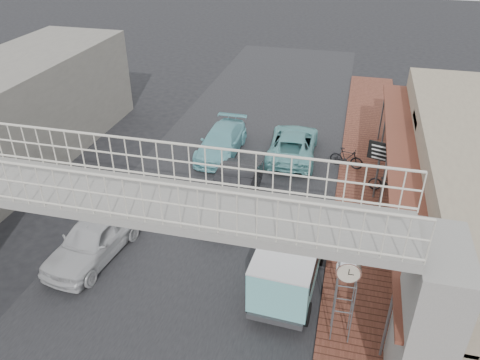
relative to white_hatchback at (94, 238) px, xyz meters
The scene contains 14 objects.
ground 3.71m from the white_hatchback, 12.40° to the left, with size 120.00×120.00×0.00m, color black.
road_strip 3.70m from the white_hatchback, 12.40° to the left, with size 10.00×60.00×0.01m, color black.
sidewalk 10.75m from the white_hatchback, 20.63° to the left, with size 3.00×40.00×0.10m, color brown.
footbridge 5.35m from the white_hatchback, 42.34° to the right, with size 16.40×2.40×6.34m.
building_far_left 10.23m from the white_hatchback, 137.76° to the left, with size 5.00×14.00×5.00m, color gray.
white_hatchback is the anchor object (origin of this frame).
dark_sedan 6.12m from the white_hatchback, 46.19° to the left, with size 1.68×4.81×1.59m, color black.
angkot_curb 11.51m from the white_hatchback, 58.36° to the left, with size 2.37×5.14×1.43m, color #67B0B2.
angkot_far 9.46m from the white_hatchback, 75.83° to the left, with size 1.95×4.79×1.39m, color #74C0C9.
angkot_van 7.35m from the white_hatchback, ahead, with size 2.18×4.41×2.11m.
motorcycle_near 13.00m from the white_hatchback, 33.53° to the left, with size 0.63×1.82×0.95m, color black.
motorcycle_far 12.68m from the white_hatchback, 45.84° to the left, with size 0.48×1.69×1.02m, color black.
street_clock 9.53m from the white_hatchback, 10.70° to the right, with size 0.72×0.59×2.93m.
arrow_sign 12.66m from the white_hatchback, 30.20° to the left, with size 1.71×1.14×2.83m.
Camera 1 is at (5.12, -12.92, 11.58)m, focal length 35.00 mm.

